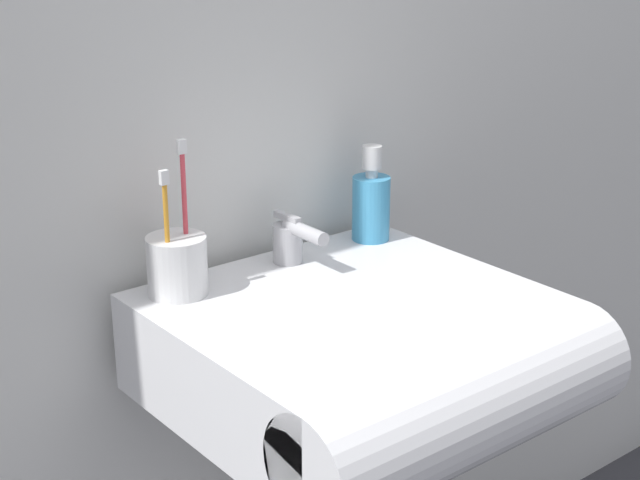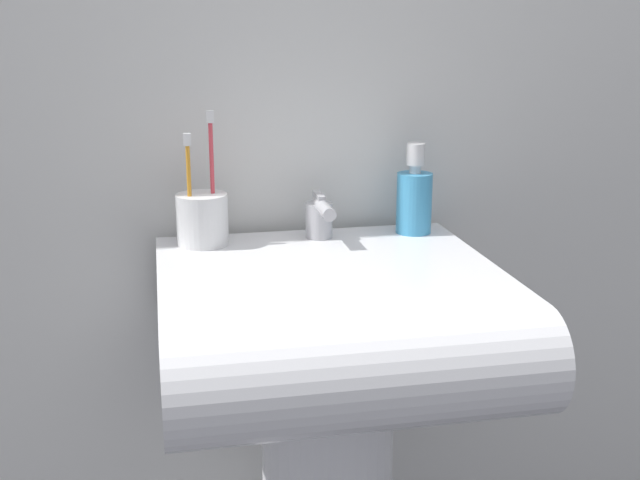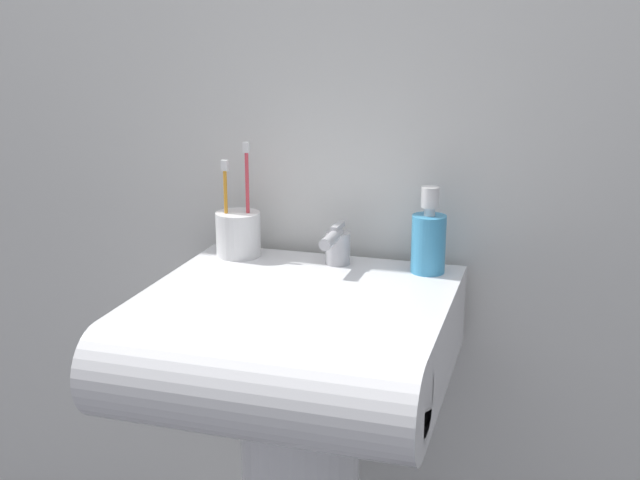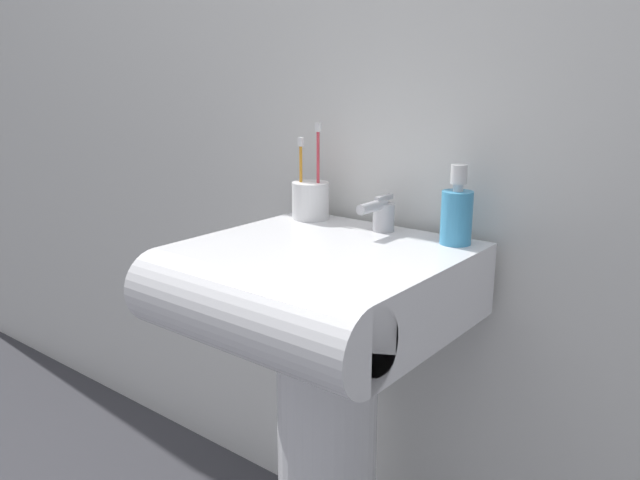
# 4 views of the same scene
# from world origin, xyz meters

# --- Properties ---
(wall_back) EXTENTS (5.00, 0.05, 2.40)m
(wall_back) POSITION_xyz_m (0.00, 0.27, 1.20)
(wall_back) COLOR silver
(wall_back) RESTS_ON ground
(sink_basin) EXTENTS (0.51, 0.52, 0.15)m
(sink_basin) POSITION_xyz_m (0.00, -0.06, 0.75)
(sink_basin) COLOR white
(sink_basin) RESTS_ON sink_pedestal
(faucet) EXTENTS (0.05, 0.12, 0.08)m
(faucet) POSITION_xyz_m (0.02, 0.16, 0.86)
(faucet) COLOR #B7B7BC
(faucet) RESTS_ON sink_basin
(toothbrush_cup) EXTENTS (0.09, 0.09, 0.22)m
(toothbrush_cup) POSITION_xyz_m (-0.18, 0.16, 0.87)
(toothbrush_cup) COLOR white
(toothbrush_cup) RESTS_ON sink_basin
(soap_bottle) EXTENTS (0.06, 0.06, 0.16)m
(soap_bottle) POSITION_xyz_m (0.19, 0.17, 0.88)
(soap_bottle) COLOR #3F99CC
(soap_bottle) RESTS_ON sink_basin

